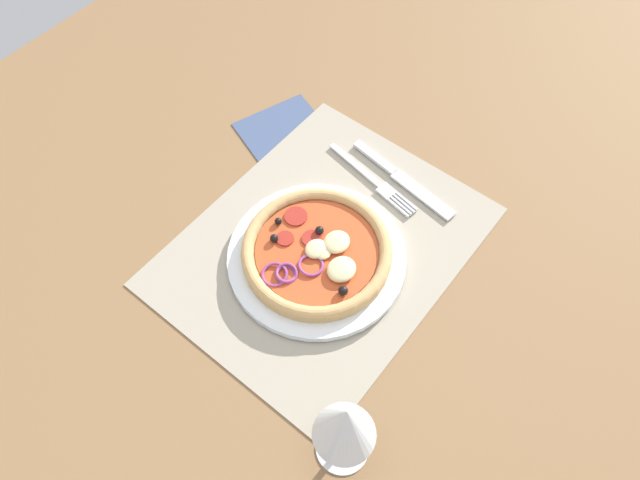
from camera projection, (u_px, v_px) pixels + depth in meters
ground_plane at (323, 250)px, 87.64cm from camera, size 190.00×140.00×2.40cm
placemat at (323, 245)px, 86.46cm from camera, size 44.78×35.45×0.40cm
plate at (317, 257)px, 84.48cm from camera, size 25.30×25.30×1.17cm
pizza at (317, 251)px, 83.02cm from camera, size 21.09×21.09×2.63cm
fork at (375, 182)px, 92.10cm from camera, size 4.52×18.00×0.44cm
knife at (403, 179)px, 92.33cm from camera, size 4.33×20.04×0.62cm
wine_glass at (345, 424)px, 62.71cm from camera, size 7.20×7.20×14.90cm
napkin at (284, 131)px, 98.28cm from camera, size 16.65×15.84×0.36cm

